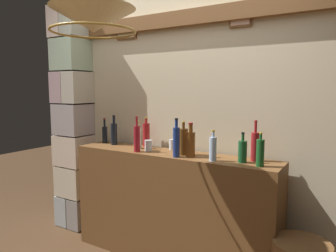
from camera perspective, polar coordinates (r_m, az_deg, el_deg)
The scene contains 18 objects.
panelled_rear_partition at distance 3.05m, azimuth 3.11°, elevation 1.96°, with size 3.03×0.15×2.56m.
stone_pillar at distance 3.77m, azimuth -16.44°, elevation 1.25°, with size 0.40×0.37×2.49m.
bar_shelf_unit at distance 3.01m, azimuth 0.51°, elevation -14.43°, with size 1.96×0.38×1.02m, color brown.
liquor_bottle_rum at distance 2.90m, azimuth -5.63°, elevation -2.22°, with size 0.06×0.06×0.33m.
liquor_bottle_brandy at distance 2.76m, azimuth 2.80°, elevation -2.76°, with size 0.08×0.08×0.30m.
liquor_bottle_whiskey at distance 2.55m, azimuth 8.11°, elevation -4.05°, with size 0.06×0.06×0.25m.
liquor_bottle_port at distance 2.55m, azimuth 13.31°, elevation -4.42°, with size 0.07×0.07×0.24m.
liquor_bottle_rye at distance 3.44m, azimuth -11.35°, elevation -1.39°, with size 0.05×0.05×0.27m.
liquor_bottle_scotch at distance 3.31m, azimuth -9.71°, elevation -1.29°, with size 0.07×0.07×0.31m.
liquor_bottle_gin at distance 3.07m, azimuth -5.41°, elevation -2.16°, with size 0.06×0.06×0.27m.
liquor_bottle_mezcal at distance 3.16m, azimuth -3.94°, elevation -1.53°, with size 0.07×0.07×0.30m.
liquor_bottle_amaro at distance 2.68m, azimuth 4.10°, elevation -3.15°, with size 0.08×0.08×0.29m.
liquor_bottle_sherry at distance 2.62m, azimuth 15.44°, elevation -3.47°, with size 0.07×0.07×0.33m.
liquor_bottle_bourbon at distance 2.45m, azimuth 16.32°, elevation -4.63°, with size 0.06×0.06×0.26m.
liquor_bottle_vermouth at distance 2.67m, azimuth 1.52°, elevation -2.75°, with size 0.06×0.06×0.33m.
glass_tumbler_rocks at distance 2.99m, azimuth 0.78°, elevation -3.39°, with size 0.06×0.06×0.10m.
glass_tumbler_highball at distance 2.95m, azimuth -3.56°, elevation -3.53°, with size 0.07×0.07×0.10m.
pendant_lamp at distance 2.38m, azimuth -13.35°, elevation 17.94°, with size 0.60×0.60×0.47m.
Camera 1 is at (1.45, -1.58, 1.60)m, focal length 33.75 mm.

